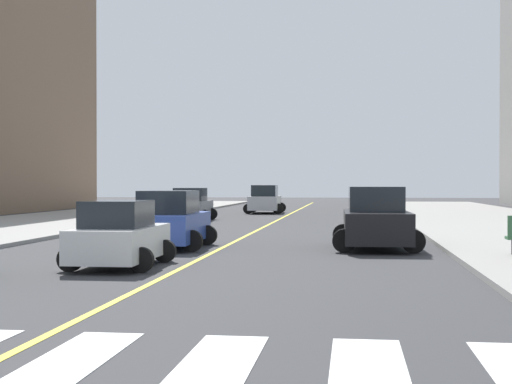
{
  "coord_description": "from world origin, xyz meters",
  "views": [
    {
      "loc": [
        4.3,
        -4.41,
        2.17
      ],
      "look_at": [
        0.76,
        23.31,
        1.85
      ],
      "focal_mm": 52.42,
      "sensor_mm": 36.0,
      "label": 1
    }
  ],
  "objects_px": {
    "car_blue_fifth": "(170,221)",
    "car_gray_sixth": "(191,205)",
    "car_silver_third": "(265,200)",
    "car_white_fourth": "(119,236)",
    "car_black_nearest": "(376,220)"
  },
  "relations": [
    {
      "from": "car_blue_fifth",
      "to": "car_gray_sixth",
      "type": "distance_m",
      "value": 18.41
    },
    {
      "from": "car_blue_fifth",
      "to": "car_gray_sixth",
      "type": "relative_size",
      "value": 1.0
    },
    {
      "from": "car_silver_third",
      "to": "car_blue_fifth",
      "type": "relative_size",
      "value": 1.06
    },
    {
      "from": "car_blue_fifth",
      "to": "car_gray_sixth",
      "type": "xyz_separation_m",
      "value": [
        -3.22,
        18.12,
        -0.01
      ]
    },
    {
      "from": "car_black_nearest",
      "to": "car_white_fourth",
      "type": "height_order",
      "value": "car_black_nearest"
    },
    {
      "from": "car_black_nearest",
      "to": "car_silver_third",
      "type": "xyz_separation_m",
      "value": [
        -7.04,
        28.88,
        -0.01
      ]
    },
    {
      "from": "car_black_nearest",
      "to": "car_gray_sixth",
      "type": "bearing_deg",
      "value": -61.27
    },
    {
      "from": "car_gray_sixth",
      "to": "car_blue_fifth",
      "type": "bearing_deg",
      "value": -81.53
    },
    {
      "from": "car_white_fourth",
      "to": "car_gray_sixth",
      "type": "height_order",
      "value": "car_gray_sixth"
    },
    {
      "from": "car_silver_third",
      "to": "car_white_fourth",
      "type": "xyz_separation_m",
      "value": [
        0.27,
        -35.18,
        -0.15
      ]
    },
    {
      "from": "car_black_nearest",
      "to": "car_white_fourth",
      "type": "relative_size",
      "value": 1.2
    },
    {
      "from": "car_silver_third",
      "to": "car_blue_fifth",
      "type": "xyz_separation_m",
      "value": [
        0.22,
        -29.53,
        -0.05
      ]
    },
    {
      "from": "car_blue_fifth",
      "to": "car_silver_third",
      "type": "bearing_deg",
      "value": 89.85
    },
    {
      "from": "car_white_fourth",
      "to": "car_black_nearest",
      "type": "bearing_deg",
      "value": 42.53
    },
    {
      "from": "car_gray_sixth",
      "to": "car_black_nearest",
      "type": "bearing_deg",
      "value": -61.72
    }
  ]
}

